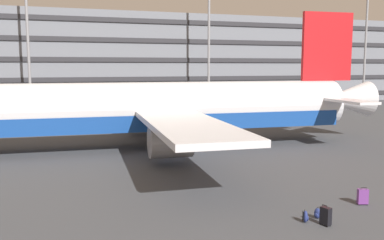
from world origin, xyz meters
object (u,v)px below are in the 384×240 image
(airliner, at_px, (153,109))
(suitcase_upright, at_px, (363,196))
(suitcase_black, at_px, (326,216))
(backpack_scuffed, at_px, (306,217))
(backpack_navy, at_px, (318,214))

(airliner, distance_m, suitcase_upright, 18.06)
(airliner, distance_m, suitcase_black, 18.88)
(airliner, xyz_separation_m, backpack_scuffed, (2.27, -17.92, -2.79))
(backpack_scuffed, bearing_deg, backpack_navy, 17.00)
(backpack_navy, bearing_deg, suitcase_upright, 16.31)
(suitcase_upright, bearing_deg, backpack_scuffed, -163.55)
(suitcase_black, xyz_separation_m, backpack_scuffed, (-0.57, 0.55, -0.17))
(suitcase_black, bearing_deg, backpack_navy, 78.21)
(backpack_scuffed, bearing_deg, airliner, 97.21)
(airliner, relative_size, backpack_scuffed, 71.10)
(suitcase_black, height_order, suitcase_upright, suitcase_black)
(suitcase_black, distance_m, suitcase_upright, 3.62)
(suitcase_upright, bearing_deg, airliner, 109.82)
(suitcase_upright, bearing_deg, backpack_navy, -163.69)
(suitcase_upright, distance_m, backpack_scuffed, 3.95)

